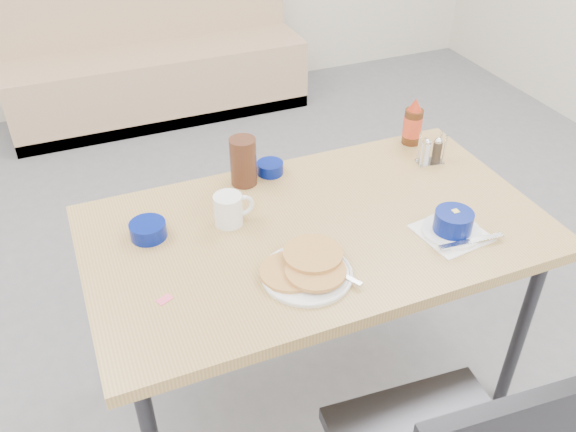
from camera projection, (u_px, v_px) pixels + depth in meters
name	position (u px, v px, depth m)	size (l,w,h in m)	color
booth_bench	(155.00, 61.00, 4.00)	(1.90, 0.56, 1.22)	tan
dining_table	(317.00, 242.00, 1.90)	(1.40, 0.80, 0.76)	tan
pancake_plate	(307.00, 270.00, 1.67)	(0.25, 0.25, 0.05)	white
coffee_mug	(230.00, 209.00, 1.85)	(0.13, 0.09, 0.10)	white
grits_setting	(453.00, 225.00, 1.81)	(0.23, 0.21, 0.08)	white
creamer_bowl	(148.00, 230.00, 1.81)	(0.11, 0.11, 0.05)	navy
butter_bowl	(270.00, 168.00, 2.10)	(0.09, 0.09, 0.04)	navy
amber_tumbler	(243.00, 161.00, 2.01)	(0.09, 0.09, 0.17)	#402014
condiment_caddy	(431.00, 153.00, 2.14)	(0.10, 0.07, 0.11)	silver
syrup_bottle	(413.00, 124.00, 2.23)	(0.07, 0.07, 0.18)	#47230F
sugar_wrapper	(165.00, 300.00, 1.60)	(0.04, 0.03, 0.00)	#F75276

